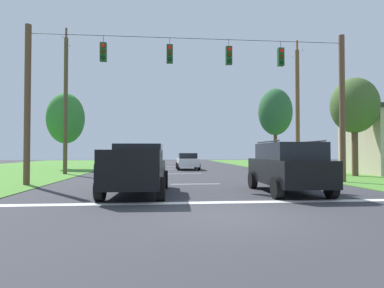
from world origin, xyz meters
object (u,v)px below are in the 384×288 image
at_px(tree_roadside_right, 66,119).
at_px(tree_roadside_left, 354,106).
at_px(suv_black, 288,166).
at_px(distant_car_crossing_white, 188,161).
at_px(distant_car_far_parked, 275,161).
at_px(distant_car_oncoming, 290,164).
at_px(utility_pole_near_left, 66,103).
at_px(pickup_truck, 137,169).
at_px(utility_pole_mid_right, 298,109).
at_px(overhead_signal_span, 193,97).
at_px(tree_roadside_far_right, 275,112).

relative_size(tree_roadside_right, tree_roadside_left, 1.10).
height_order(suv_black, distant_car_crossing_white, suv_black).
bearing_deg(distant_car_far_parked, distant_car_oncoming, -101.40).
height_order(distant_car_far_parked, utility_pole_near_left, utility_pole_near_left).
xyz_separation_m(utility_pole_near_left, tree_roadside_left, (19.77, -3.90, -0.50)).
height_order(distant_car_oncoming, utility_pole_near_left, utility_pole_near_left).
distance_m(pickup_truck, distant_car_oncoming, 12.99).
xyz_separation_m(pickup_truck, distant_car_far_parked, (11.10, 15.71, -0.18)).
relative_size(pickup_truck, distant_car_crossing_white, 1.27).
relative_size(utility_pole_mid_right, tree_roadside_left, 1.56).
height_order(distant_car_crossing_white, utility_pole_near_left, utility_pole_near_left).
distance_m(overhead_signal_span, utility_pole_mid_right, 11.54).
height_order(distant_car_crossing_white, tree_roadside_right, tree_roadside_right).
bearing_deg(suv_black, overhead_signal_span, 130.08).
height_order(distant_car_oncoming, utility_pole_mid_right, utility_pole_mid_right).
distance_m(overhead_signal_span, suv_black, 6.29).
relative_size(suv_black, distant_car_far_parked, 1.12).
bearing_deg(tree_roadside_right, distant_car_far_parked, -9.27).
relative_size(tree_roadside_far_right, tree_roadside_left, 1.25).
bearing_deg(overhead_signal_span, utility_pole_near_left, 137.89).
distance_m(distant_car_far_parked, tree_roadside_far_right, 6.57).
bearing_deg(utility_pole_near_left, suv_black, -44.56).
height_order(overhead_signal_span, distant_car_oncoming, overhead_signal_span).
relative_size(overhead_signal_span, tree_roadside_right, 2.29).
distance_m(distant_car_crossing_white, utility_pole_near_left, 11.69).
bearing_deg(tree_roadside_left, tree_roadside_far_right, 95.01).
distance_m(distant_car_oncoming, tree_roadside_left, 5.70).
relative_size(distant_car_crossing_white, distant_car_oncoming, 1.00).
height_order(distant_car_crossing_white, tree_roadside_left, tree_roadside_left).
height_order(pickup_truck, tree_roadside_right, tree_roadside_right).
distance_m(pickup_truck, tree_roadside_far_right, 23.92).
relative_size(overhead_signal_span, distant_car_crossing_white, 3.85).
relative_size(suv_black, distant_car_oncoming, 1.12).
distance_m(pickup_truck, utility_pole_near_left, 13.65).
distance_m(distant_car_oncoming, tree_roadside_far_right, 12.50).
relative_size(suv_black, tree_roadside_right, 0.67).
xyz_separation_m(suv_black, utility_pole_near_left, (-12.00, 11.81, 4.12)).
bearing_deg(pickup_truck, distant_car_oncoming, 41.82).
bearing_deg(distant_car_oncoming, suv_black, -112.65).
distance_m(distant_car_far_parked, utility_pole_mid_right, 6.14).
relative_size(overhead_signal_span, tree_roadside_left, 2.52).
relative_size(distant_car_crossing_white, utility_pole_near_left, 0.40).
bearing_deg(utility_pole_near_left, tree_roadside_left, -11.15).
height_order(overhead_signal_span, tree_roadside_far_right, tree_roadside_far_right).
bearing_deg(distant_car_far_parked, utility_pole_near_left, -166.14).
relative_size(overhead_signal_span, distant_car_far_parked, 3.82).
distance_m(overhead_signal_span, tree_roadside_right, 18.57).
relative_size(distant_car_oncoming, utility_pole_mid_right, 0.42).
xyz_separation_m(distant_car_oncoming, distant_car_far_parked, (1.42, 7.05, 0.00)).
bearing_deg(utility_pole_near_left, tree_roadside_right, 106.06).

